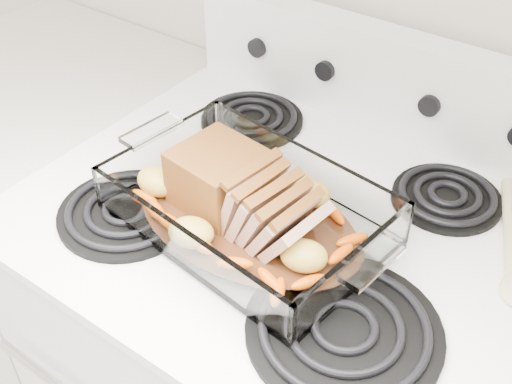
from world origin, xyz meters
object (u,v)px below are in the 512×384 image
Objects in this scene: electric_range at (282,378)px; counter_left at (60,247)px; baking_dish at (248,214)px; pork_roast at (235,191)px.

electric_range reaches higher than counter_left.
baking_dish is 1.63× the size of pork_roast.
pork_roast reaches higher than baking_dish.
electric_range is 0.52m from pork_roast.
pork_roast reaches higher than counter_left.
pork_roast is at bearing -121.08° from electric_range.
pork_roast is at bearing -6.93° from counter_left.
baking_dish is 0.04m from pork_roast.
electric_range reaches higher than baking_dish.
counter_left is at bearing -179.90° from electric_range.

